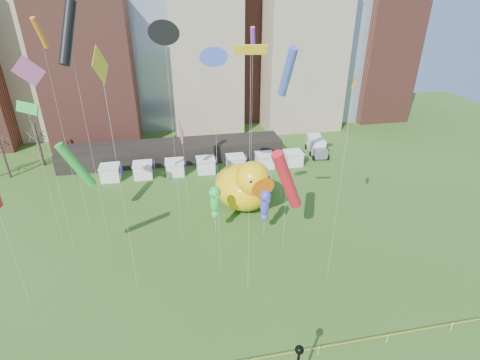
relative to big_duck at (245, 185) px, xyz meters
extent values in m
cube|color=gray|center=(-34.86, 38.56, 17.53)|extent=(14.00, 12.00, 42.00)
cube|color=brown|center=(-22.86, 32.56, 9.53)|extent=(16.00, 14.00, 26.00)
cube|color=gray|center=(-0.86, 36.56, 13.53)|extent=(14.00, 14.00, 34.00)
cube|color=gray|center=(19.14, 34.56, 11.53)|extent=(16.00, 14.00, 30.00)
cube|color=#8C9EB2|center=(29.14, 38.56, 20.53)|extent=(14.00, 12.00, 48.00)
cube|color=brown|center=(39.14, 36.56, 14.53)|extent=(12.00, 12.00, 36.00)
cube|color=black|center=(-8.86, 18.56, -1.87)|extent=(38.00, 6.00, 3.20)
cube|color=white|center=(-18.86, 12.56, -2.37)|extent=(2.80, 2.80, 2.20)
cube|color=red|center=(-17.06, 12.56, -1.87)|extent=(0.08, 1.40, 1.60)
cube|color=white|center=(-13.86, 12.56, -2.37)|extent=(2.80, 2.80, 2.20)
cube|color=red|center=(-12.06, 12.56, -1.87)|extent=(0.08, 1.40, 1.60)
cube|color=white|center=(-8.86, 12.56, -2.37)|extent=(2.80, 2.80, 2.20)
cube|color=red|center=(-7.06, 12.56, -1.87)|extent=(0.08, 1.40, 1.60)
cube|color=white|center=(-3.86, 12.56, -2.37)|extent=(2.80, 2.80, 2.20)
cube|color=red|center=(-2.06, 12.56, -1.87)|extent=(0.08, 1.40, 1.60)
cube|color=white|center=(1.14, 12.56, -2.37)|extent=(2.80, 2.80, 2.20)
cube|color=red|center=(2.94, 12.56, -1.87)|extent=(0.08, 1.40, 1.60)
cube|color=white|center=(6.14, 12.56, -2.37)|extent=(2.80, 2.80, 2.20)
cube|color=red|center=(7.94, 12.56, -1.87)|extent=(0.08, 1.40, 1.60)
cube|color=white|center=(11.14, 12.56, -2.37)|extent=(2.80, 2.80, 2.20)
cube|color=red|center=(12.94, 12.56, -1.87)|extent=(0.08, 1.40, 1.60)
cylinder|color=#382B21|center=(-34.86, 16.56, 0.53)|extent=(0.44, 0.44, 8.00)
cylinder|color=#382B21|center=(-30.86, 20.56, 0.28)|extent=(0.44, 0.44, 7.50)
cylinder|color=white|center=(1.14, -23.44, -3.02)|extent=(0.06, 0.06, 0.90)
cylinder|color=white|center=(7.14, -23.44, -3.02)|extent=(0.06, 0.06, 0.90)
cylinder|color=white|center=(13.14, -23.44, -3.02)|extent=(0.06, 0.06, 0.90)
ellipsoid|color=yellow|center=(-0.18, 0.55, -0.51)|extent=(9.39, 10.20, 5.92)
ellipsoid|color=yellow|center=(-1.17, 3.67, -0.67)|extent=(2.34, 2.05, 2.40)
sphere|color=yellow|center=(0.63, -1.97, 1.87)|extent=(5.60, 5.60, 4.45)
cone|color=orange|center=(1.21, -3.77, 1.72)|extent=(2.94, 2.65, 2.45)
sphere|color=white|center=(-0.16, -3.51, 2.46)|extent=(0.80, 0.80, 0.80)
sphere|color=white|center=(2.17, -2.76, 2.46)|extent=(0.80, 0.80, 0.80)
sphere|color=black|center=(-0.05, -3.87, 2.46)|extent=(0.40, 0.40, 0.40)
sphere|color=black|center=(2.29, -3.12, 2.46)|extent=(0.40, 0.40, 0.40)
ellipsoid|color=white|center=(3.54, 4.48, -2.14)|extent=(4.08, 4.48, 2.67)
ellipsoid|color=white|center=(3.16, 5.91, -2.21)|extent=(1.03, 0.89, 1.08)
sphere|color=white|center=(3.84, 3.33, -1.07)|extent=(2.44, 2.44, 2.00)
cone|color=orange|center=(4.05, 2.51, -1.14)|extent=(1.29, 1.15, 1.10)
sphere|color=white|center=(3.44, 2.66, -0.80)|extent=(0.36, 0.36, 0.36)
sphere|color=white|center=(4.51, 2.94, -0.80)|extent=(0.36, 0.36, 0.36)
sphere|color=black|center=(3.48, 2.49, -0.80)|extent=(0.18, 0.18, 0.18)
sphere|color=black|center=(4.55, 2.77, -0.80)|extent=(0.18, 0.18, 0.18)
cylinder|color=silver|center=(-4.66, -5.47, -1.25)|extent=(0.03, 0.03, 4.45)
ellipsoid|color=green|center=(-4.66, -5.47, 0.97)|extent=(1.15, 0.97, 2.72)
sphere|color=green|center=(-4.66, -5.62, 2.43)|extent=(1.51, 1.51, 1.39)
cone|color=green|center=(-4.66, -6.24, 2.36)|extent=(0.57, 0.91, 0.49)
sphere|color=green|center=(-4.66, -5.42, -0.59)|extent=(0.97, 0.97, 0.97)
cylinder|color=silver|center=(1.01, -6.58, -1.48)|extent=(0.03, 0.03, 3.99)
ellipsoid|color=#483DB8|center=(1.01, -6.58, 0.51)|extent=(1.09, 0.91, 2.65)
sphere|color=#483DB8|center=(1.01, -6.73, 1.93)|extent=(1.43, 1.43, 1.35)
cone|color=#483DB8|center=(1.01, -7.34, 1.87)|extent=(0.52, 0.87, 0.47)
sphere|color=#483DB8|center=(1.01, -6.53, -1.01)|extent=(0.95, 0.95, 0.95)
sphere|color=black|center=(-1.99, -26.64, 1.84)|extent=(0.60, 0.60, 0.60)
cone|color=black|center=(-1.99, -26.64, 2.16)|extent=(0.21, 0.21, 0.27)
cube|color=white|center=(17.01, 17.24, -1.89)|extent=(3.05, 5.36, 2.55)
cube|color=#595960|center=(16.62, 14.00, -2.40)|extent=(2.55, 2.11, 1.63)
cylinder|color=black|center=(15.52, 15.57, -3.02)|extent=(0.36, 0.94, 0.92)
cylinder|color=black|center=(18.06, 15.26, -3.02)|extent=(0.36, 0.94, 0.92)
cylinder|color=black|center=(15.94, 19.02, -3.02)|extent=(0.36, 0.94, 0.92)
cylinder|color=black|center=(18.48, 18.71, -3.02)|extent=(0.36, 0.94, 0.92)
cylinder|color=silver|center=(2.59, -9.21, 0.75)|extent=(0.02, 0.02, 8.45)
cylinder|color=red|center=(2.59, -9.21, 4.97)|extent=(4.49, 2.94, 7.41)
cylinder|color=silver|center=(-7.61, 0.79, 2.04)|extent=(0.02, 0.02, 11.02)
cone|color=pink|center=(-7.61, 0.79, 7.55)|extent=(0.52, 2.76, 2.74)
cylinder|color=silver|center=(-8.73, -5.80, 7.93)|extent=(0.02, 0.02, 22.80)
cone|color=black|center=(-8.73, -5.80, 19.33)|extent=(2.02, 1.36, 2.19)
cylinder|color=silver|center=(-22.62, -3.10, 4.48)|extent=(0.02, 0.02, 15.91)
cube|color=green|center=(-22.62, -3.10, 12.44)|extent=(2.90, 2.61, 1.05)
cylinder|color=silver|center=(-2.83, -15.19, 7.67)|extent=(0.02, 0.02, 22.29)
cube|color=yellow|center=(-2.83, -15.19, 18.82)|extent=(2.33, 0.66, 0.72)
cylinder|color=silver|center=(5.56, 1.52, 5.32)|extent=(0.02, 0.02, 17.58)
cylinder|color=blue|center=(5.56, 1.52, 14.11)|extent=(1.48, 3.84, 6.37)
cylinder|color=silver|center=(5.63, -14.89, 6.35)|extent=(0.02, 0.02, 19.64)
cube|color=orange|center=(5.63, -14.89, 16.17)|extent=(1.22, 1.86, 0.61)
cylinder|color=silver|center=(0.85, 0.03, 7.22)|extent=(0.02, 0.02, 21.38)
cylinder|color=purple|center=(0.85, 0.03, 17.90)|extent=(1.06, 1.88, 3.08)
cylinder|color=silver|center=(-22.80, -13.88, 3.05)|extent=(0.02, 0.02, 13.06)
cylinder|color=silver|center=(-21.08, -4.66, 6.34)|extent=(0.02, 0.02, 19.63)
cube|color=pink|center=(-21.08, -4.66, 16.16)|extent=(2.40, 1.65, 2.89)
cylinder|color=silver|center=(-17.18, -4.48, 7.92)|extent=(0.02, 0.02, 22.80)
cylinder|color=black|center=(-17.18, -4.48, 19.32)|extent=(2.39, 3.31, 5.54)
cylinder|color=silver|center=(-20.08, -0.23, 0.62)|extent=(0.02, 0.02, 8.19)
cylinder|color=green|center=(-20.08, -0.23, 4.72)|extent=(3.74, 2.04, 6.11)
cylinder|color=silver|center=(-13.50, -12.78, 7.11)|extent=(0.02, 0.02, 21.16)
cube|color=yellow|center=(-13.50, -12.78, 17.69)|extent=(0.71, 2.87, 2.94)
cylinder|color=silver|center=(-5.09, -11.89, 7.24)|extent=(0.02, 0.02, 21.42)
cone|color=blue|center=(-5.09, -11.89, 17.95)|extent=(1.52, 0.20, 1.52)
cylinder|color=silver|center=(-23.80, 10.56, 7.42)|extent=(0.02, 0.02, 21.78)
cylinder|color=orange|center=(-23.80, 10.56, 18.31)|extent=(1.27, 2.34, 3.82)
camera|label=1|loc=(-8.80, -41.40, 21.96)|focal=27.00mm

